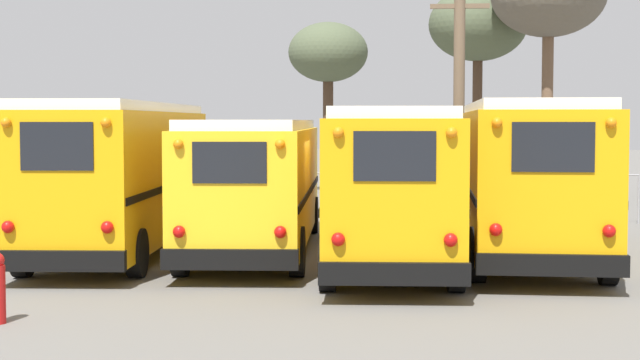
{
  "coord_description": "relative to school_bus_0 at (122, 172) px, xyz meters",
  "views": [
    {
      "loc": [
        1.95,
        -20.7,
        2.92
      ],
      "look_at": [
        0.0,
        0.43,
        1.64
      ],
      "focal_mm": 55.0,
      "sensor_mm": 36.0,
      "label": 1
    }
  ],
  "objects": [
    {
      "name": "ground_plane",
      "position": [
        4.4,
        -0.4,
        -1.79
      ],
      "size": [
        160.0,
        160.0,
        0.0
      ],
      "primitive_type": "plane",
      "color": "#66635E"
    },
    {
      "name": "school_bus_0",
      "position": [
        0.0,
        0.0,
        0.0
      ],
      "size": [
        2.92,
        9.75,
        3.32
      ],
      "color": "#E5A00C",
      "rests_on": "ground"
    },
    {
      "name": "school_bus_1",
      "position": [
        2.93,
        0.52,
        -0.18
      ],
      "size": [
        2.98,
        10.04,
        2.94
      ],
      "color": "yellow",
      "rests_on": "ground"
    },
    {
      "name": "school_bus_2",
      "position": [
        5.86,
        -0.76,
        -0.07
      ],
      "size": [
        2.88,
        10.26,
        3.16
      ],
      "color": "#E5A00C",
      "rests_on": "ground"
    },
    {
      "name": "school_bus_3",
      "position": [
        8.79,
        0.28,
        0.01
      ],
      "size": [
        2.74,
        10.1,
        3.31
      ],
      "color": "#E5A00C",
      "rests_on": "ground"
    },
    {
      "name": "utility_pole",
      "position": [
        7.82,
        9.23,
        1.97
      ],
      "size": [
        1.8,
        0.35,
        7.29
      ],
      "color": "brown",
      "rests_on": "ground"
    },
    {
      "name": "bare_tree_0",
      "position": [
        3.06,
        18.05,
        3.77
      ],
      "size": [
        3.18,
        3.18,
        6.86
      ],
      "color": "#473323",
      "rests_on": "ground"
    },
    {
      "name": "bare_tree_1",
      "position": [
        8.89,
        16.89,
        4.75
      ],
      "size": [
        3.76,
        3.76,
        8.02
      ],
      "color": "#473323",
      "rests_on": "ground"
    },
    {
      "name": "fence_line",
      "position": [
        4.4,
        7.22,
        -0.81
      ],
      "size": [
        16.86,
        0.06,
        1.42
      ],
      "color": "#939399",
      "rests_on": "ground"
    }
  ]
}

